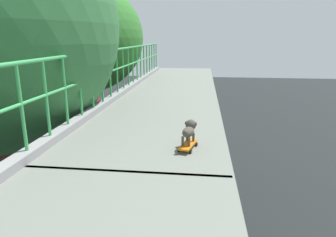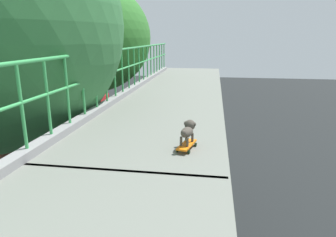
# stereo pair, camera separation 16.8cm
# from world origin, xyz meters

# --- Properties ---
(city_bus) EXTENTS (2.75, 11.07, 3.09)m
(city_bus) POSITION_xyz_m (-8.20, 17.96, 1.76)
(city_bus) COLOR red
(city_bus) RESTS_ON ground
(roadside_tree_far) EXTENTS (4.81, 4.81, 9.99)m
(roadside_tree_far) POSITION_xyz_m (-2.80, 10.53, 7.73)
(roadside_tree_far) COLOR brown
(roadside_tree_far) RESTS_ON ground
(toy_skateboard) EXTENTS (0.27, 0.49, 0.08)m
(toy_skateboard) POSITION_xyz_m (1.81, 2.73, 6.35)
(toy_skateboard) COLOR orange
(toy_skateboard) RESTS_ON overpass_deck
(small_dog) EXTENTS (0.23, 0.42, 0.32)m
(small_dog) POSITION_xyz_m (1.82, 2.79, 6.56)
(small_dog) COLOR #464038
(small_dog) RESTS_ON toy_skateboard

